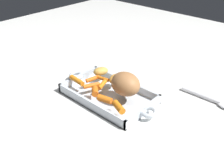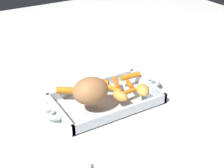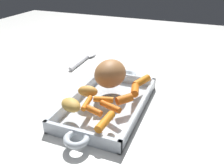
{
  "view_description": "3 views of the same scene",
  "coord_description": "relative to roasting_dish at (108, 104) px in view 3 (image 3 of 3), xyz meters",
  "views": [
    {
      "loc": [
        0.54,
        -0.57,
        0.54
      ],
      "look_at": [
        0.01,
        0.01,
        0.06
      ],
      "focal_mm": 40.44,
      "sensor_mm": 36.0,
      "label": 1
    },
    {
      "loc": [
        0.44,
        0.77,
        0.58
      ],
      "look_at": [
        -0.03,
        -0.01,
        0.06
      ],
      "focal_mm": 51.54,
      "sensor_mm": 36.0,
      "label": 2
    },
    {
      "loc": [
        -0.54,
        -0.23,
        0.38
      ],
      "look_at": [
        0.02,
        -0.0,
        0.07
      ],
      "focal_mm": 38.18,
      "sensor_mm": 36.0,
      "label": 3
    }
  ],
  "objects": [
    {
      "name": "ground_plane",
      "position": [
        0.0,
        0.0,
        -0.01
      ],
      "size": [
        2.38,
        2.38,
        0.0
      ],
      "primitive_type": "plane",
      "color": "silver"
    },
    {
      "name": "baby_carrot_southwest",
      "position": [
        0.11,
        -0.07,
        0.04
      ],
      "size": [
        0.07,
        0.05,
        0.03
      ],
      "primitive_type": "cylinder",
      "rotation": [
        1.48,
        0.0,
        1.12
      ],
      "color": "orange",
      "rests_on": "roasting_dish"
    },
    {
      "name": "pork_roast",
      "position": [
        0.07,
        0.02,
        0.07
      ],
      "size": [
        0.12,
        0.1,
        0.08
      ],
      "primitive_type": "ellipsoid",
      "rotation": [
        0.0,
        0.0,
        6.19
      ],
      "color": "#A77042",
      "rests_on": "roasting_dish"
    },
    {
      "name": "potato_near_roast",
      "position": [
        -0.02,
        0.05,
        0.04
      ],
      "size": [
        0.04,
        0.06,
        0.03
      ],
      "primitive_type": "ellipsoid",
      "rotation": [
        0.0,
        0.0,
        4.93
      ],
      "color": "gold",
      "rests_on": "roasting_dish"
    },
    {
      "name": "roasting_dish",
      "position": [
        0.0,
        0.0,
        0.0
      ],
      "size": [
        0.42,
        0.2,
        0.04
      ],
      "color": "silver",
      "rests_on": "ground_plane"
    },
    {
      "name": "baby_carrot_northwest",
      "position": [
        0.05,
        -0.07,
        0.04
      ],
      "size": [
        0.06,
        0.03,
        0.02
      ],
      "primitive_type": "cylinder",
      "rotation": [
        1.61,
        0.0,
        1.82
      ],
      "color": "orange",
      "rests_on": "roasting_dish"
    },
    {
      "name": "baby_carrot_southeast",
      "position": [
        -0.06,
        -0.03,
        0.03
      ],
      "size": [
        0.04,
        0.07,
        0.02
      ],
      "primitive_type": "cylinder",
      "rotation": [
        1.52,
        0.0,
        5.91
      ],
      "color": "orange",
      "rests_on": "roasting_dish"
    },
    {
      "name": "serving_spoon",
      "position": [
        0.31,
        0.24,
        -0.0
      ],
      "size": [
        0.21,
        0.05,
        0.02
      ],
      "rotation": [
        0.0,
        0.0,
        0.02
      ],
      "color": "white",
      "rests_on": "ground_plane"
    },
    {
      "name": "baby_carrot_short",
      "position": [
        -0.03,
        0.0,
        0.03
      ],
      "size": [
        0.03,
        0.06,
        0.02
      ],
      "primitive_type": "cylinder",
      "rotation": [
        1.61,
        0.0,
        0.33
      ],
      "color": "orange",
      "rests_on": "roasting_dish"
    },
    {
      "name": "baby_carrot_long",
      "position": [
        -0.06,
        0.03,
        0.03
      ],
      "size": [
        0.06,
        0.02,
        0.02
      ],
      "primitive_type": "cylinder",
      "rotation": [
        1.62,
        0.0,
        4.83
      ],
      "color": "orange",
      "rests_on": "roasting_dish"
    },
    {
      "name": "baby_carrot_center_right",
      "position": [
        -0.01,
        -0.05,
        0.04
      ],
      "size": [
        0.05,
        0.05,
        0.03
      ],
      "primitive_type": "cylinder",
      "rotation": [
        1.62,
        0.0,
        3.96
      ],
      "color": "orange",
      "rests_on": "roasting_dish"
    },
    {
      "name": "potato_whole",
      "position": [
        -0.1,
        0.06,
        0.04
      ],
      "size": [
        0.06,
        0.07,
        0.03
      ],
      "primitive_type": "ellipsoid",
      "rotation": [
        0.0,
        0.0,
        1.15
      ],
      "color": "gold",
      "rests_on": "roasting_dish"
    },
    {
      "name": "baby_carrot_northeast",
      "position": [
        -0.09,
        -0.0,
        0.03
      ],
      "size": [
        0.03,
        0.05,
        0.02
      ],
      "primitive_type": "cylinder",
      "rotation": [
        1.53,
        0.0,
        2.88
      ],
      "color": "orange",
      "rests_on": "roasting_dish"
    },
    {
      "name": "baby_carrot_center_left",
      "position": [
        -0.12,
        -0.04,
        0.03
      ],
      "size": [
        0.07,
        0.02,
        0.02
      ],
      "primitive_type": "cylinder",
      "rotation": [
        1.55,
        0.0,
        4.64
      ],
      "color": "orange",
      "rests_on": "roasting_dish"
    }
  ]
}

